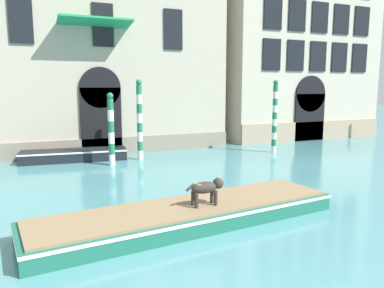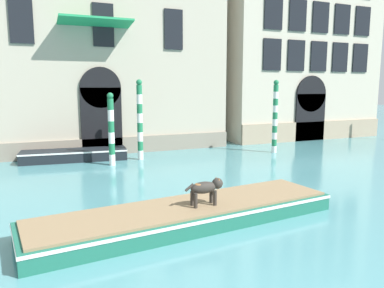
{
  "view_description": "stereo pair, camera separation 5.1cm",
  "coord_description": "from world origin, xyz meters",
  "px_view_note": "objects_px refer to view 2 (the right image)",
  "views": [
    {
      "loc": [
        -3.19,
        -2.09,
        3.61
      ],
      "look_at": [
        2.97,
        12.22,
        1.2
      ],
      "focal_mm": 35.0,
      "sensor_mm": 36.0,
      "label": 1
    },
    {
      "loc": [
        -3.15,
        -2.11,
        3.61
      ],
      "look_at": [
        2.97,
        12.22,
        1.2
      ],
      "focal_mm": 35.0,
      "sensor_mm": 36.0,
      "label": 2
    }
  ],
  "objects_px": {
    "mooring_pole_1": "(275,116)",
    "mooring_pole_3": "(111,129)",
    "boat_foreground": "(188,214)",
    "dog_on_deck": "(206,188)",
    "mooring_pole_0": "(140,120)",
    "boat_moored_near_palazzo": "(75,155)"
  },
  "relations": [
    {
      "from": "mooring_pole_0",
      "to": "mooring_pole_1",
      "type": "relative_size",
      "value": 1.0
    },
    {
      "from": "dog_on_deck",
      "to": "mooring_pole_0",
      "type": "height_order",
      "value": "mooring_pole_0"
    },
    {
      "from": "boat_foreground",
      "to": "dog_on_deck",
      "type": "distance_m",
      "value": 0.85
    },
    {
      "from": "boat_moored_near_palazzo",
      "to": "mooring_pole_3",
      "type": "xyz_separation_m",
      "value": [
        1.49,
        -1.8,
        1.4
      ]
    },
    {
      "from": "dog_on_deck",
      "to": "mooring_pole_0",
      "type": "distance_m",
      "value": 9.33
    },
    {
      "from": "mooring_pole_1",
      "to": "mooring_pole_3",
      "type": "relative_size",
      "value": 1.19
    },
    {
      "from": "boat_moored_near_palazzo",
      "to": "mooring_pole_3",
      "type": "bearing_deg",
      "value": -44.37
    },
    {
      "from": "boat_moored_near_palazzo",
      "to": "mooring_pole_3",
      "type": "distance_m",
      "value": 2.72
    },
    {
      "from": "boat_foreground",
      "to": "mooring_pole_1",
      "type": "bearing_deg",
      "value": 38.02
    },
    {
      "from": "mooring_pole_1",
      "to": "boat_moored_near_palazzo",
      "type": "bearing_deg",
      "value": 169.48
    },
    {
      "from": "boat_moored_near_palazzo",
      "to": "mooring_pole_3",
      "type": "relative_size",
      "value": 1.53
    },
    {
      "from": "boat_moored_near_palazzo",
      "to": "mooring_pole_1",
      "type": "bearing_deg",
      "value": -4.49
    },
    {
      "from": "boat_moored_near_palazzo",
      "to": "mooring_pole_0",
      "type": "relative_size",
      "value": 1.29
    },
    {
      "from": "mooring_pole_3",
      "to": "dog_on_deck",
      "type": "bearing_deg",
      "value": -84.54
    },
    {
      "from": "mooring_pole_1",
      "to": "mooring_pole_0",
      "type": "bearing_deg",
      "value": 172.77
    },
    {
      "from": "mooring_pole_0",
      "to": "boat_foreground",
      "type": "bearing_deg",
      "value": -97.48
    },
    {
      "from": "boat_moored_near_palazzo",
      "to": "mooring_pole_1",
      "type": "relative_size",
      "value": 1.29
    },
    {
      "from": "boat_foreground",
      "to": "mooring_pole_3",
      "type": "height_order",
      "value": "mooring_pole_3"
    },
    {
      "from": "dog_on_deck",
      "to": "mooring_pole_0",
      "type": "relative_size",
      "value": 0.27
    },
    {
      "from": "dog_on_deck",
      "to": "boat_foreground",
      "type": "bearing_deg",
      "value": 154.95
    },
    {
      "from": "mooring_pole_1",
      "to": "mooring_pole_3",
      "type": "height_order",
      "value": "mooring_pole_1"
    },
    {
      "from": "mooring_pole_1",
      "to": "mooring_pole_3",
      "type": "distance_m",
      "value": 8.87
    }
  ]
}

